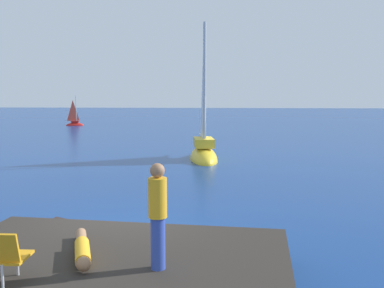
# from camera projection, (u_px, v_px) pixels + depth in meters

# --- Properties ---
(ground_plane) EXTENTS (160.00, 160.00, 0.00)m
(ground_plane) POSITION_uv_depth(u_px,v_px,m) (124.00, 239.00, 9.79)
(ground_plane) COLOR navy
(shore_ledge) EXTENTS (6.15, 4.84, 0.62)m
(shore_ledge) POSITION_uv_depth(u_px,v_px,m) (105.00, 282.00, 6.87)
(shore_ledge) COLOR #2D2823
(shore_ledge) RESTS_ON ground
(boulder_seaward) EXTENTS (1.61, 1.48, 0.97)m
(boulder_seaward) POSITION_uv_depth(u_px,v_px,m) (154.00, 254.00, 8.91)
(boulder_seaward) COLOR #2F2823
(boulder_seaward) RESTS_ON ground
(boulder_inland) EXTENTS (1.82, 1.72, 1.03)m
(boulder_inland) POSITION_uv_depth(u_px,v_px,m) (66.00, 251.00, 9.04)
(boulder_inland) COLOR #2F2523
(boulder_inland) RESTS_ON ground
(sailboat_near) EXTENTS (1.77, 3.91, 7.12)m
(sailboat_near) POSITION_uv_depth(u_px,v_px,m) (204.00, 152.00, 21.18)
(sailboat_near) COLOR yellow
(sailboat_near) RESTS_ON ground
(sailboat_far) EXTENTS (1.76, 1.00, 3.19)m
(sailboat_far) POSITION_uv_depth(u_px,v_px,m) (75.00, 124.00, 42.60)
(sailboat_far) COLOR red
(sailboat_far) RESTS_ON ground
(person_sunbather) EXTENTS (0.73, 1.70, 0.25)m
(person_sunbather) POSITION_uv_depth(u_px,v_px,m) (82.00, 250.00, 7.10)
(person_sunbather) COLOR gold
(person_sunbather) RESTS_ON shore_ledge
(person_standing) EXTENTS (0.28, 0.28, 1.62)m
(person_standing) POSITION_uv_depth(u_px,v_px,m) (158.00, 213.00, 6.52)
(person_standing) COLOR #334CB2
(person_standing) RESTS_ON shore_ledge
(beach_chair) EXTENTS (0.49, 0.61, 0.80)m
(beach_chair) POSITION_uv_depth(u_px,v_px,m) (6.00, 254.00, 6.02)
(beach_chair) COLOR orange
(beach_chair) RESTS_ON shore_ledge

